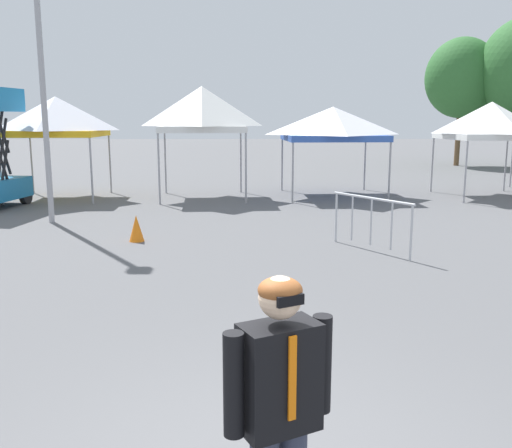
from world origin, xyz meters
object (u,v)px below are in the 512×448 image
Objects in this scene: canopy_tent_behind_left at (333,124)px; crowd_barrier_near_person at (371,213)px; person_foreground at (279,409)px; canopy_tent_far_left at (491,121)px; light_pole_near_lift at (39,39)px; tree_behind_tents_center at (462,78)px; canopy_tent_behind_right at (56,117)px; traffic_cone_lot_center at (136,228)px; canopy_tent_far_right at (202,109)px.

canopy_tent_behind_left is 8.26m from crowd_barrier_near_person.
person_foreground reaches higher than crowd_barrier_near_person.
light_pole_near_lift is at bearing -160.47° from canopy_tent_far_left.
tree_behind_tents_center is at bearing 67.98° from person_foreground.
canopy_tent_far_left is at bearing 54.42° from crowd_barrier_near_person.
person_foreground is 0.26× the size of tree_behind_tents_center.
canopy_tent_behind_right is 1.86× the size of crowd_barrier_near_person.
crowd_barrier_near_person is 4.92m from traffic_cone_lot_center.
tree_behind_tents_center is at bearing 46.03° from light_pole_near_lift.
crowd_barrier_near_person reaches higher than traffic_cone_lot_center.
canopy_tent_behind_right is at bearing -144.22° from tree_behind_tents_center.
canopy_tent_behind_left reaches higher than traffic_cone_lot_center.
canopy_tent_far_right is 2.03× the size of person_foreground.
crowd_barrier_near_person is (-0.41, -8.08, -1.66)m from canopy_tent_behind_left.
canopy_tent_far_left reaches higher than traffic_cone_lot_center.
canopy_tent_far_right is at bearing -135.65° from tree_behind_tents_center.
traffic_cone_lot_center is (-0.91, -6.65, -2.59)m from canopy_tent_far_right.
canopy_tent_behind_left is (9.00, 0.49, -0.23)m from canopy_tent_behind_right.
canopy_tent_behind_right is 14.17m from canopy_tent_far_left.
traffic_cone_lot_center is at bearing -41.13° from light_pole_near_lift.
canopy_tent_behind_left is 1.90× the size of crowd_barrier_near_person.
canopy_tent_behind_left is at bearing 3.10° from canopy_tent_behind_right.
canopy_tent_behind_right is at bearing -179.98° from canopy_tent_far_right.
canopy_tent_behind_right reaches higher than person_foreground.
canopy_tent_behind_left is at bearing 53.84° from traffic_cone_lot_center.
canopy_tent_far_right reaches higher than canopy_tent_behind_left.
light_pole_near_lift reaches higher than tree_behind_tents_center.
crowd_barrier_near_person is at bearing -114.34° from tree_behind_tents_center.
canopy_tent_behind_right is 22.10m from tree_behind_tents_center.
canopy_tent_behind_right reaches higher than crowd_barrier_near_person.
person_foreground reaches higher than traffic_cone_lot_center.
tree_behind_tents_center is at bearing 44.35° from canopy_tent_far_right.
canopy_tent_far_left is 12.64m from traffic_cone_lot_center.
tree_behind_tents_center is 3.92× the size of crowd_barrier_near_person.
canopy_tent_far_right reaches higher than canopy_tent_far_left.
canopy_tent_far_left is 9.74m from crowd_barrier_near_person.
person_foreground is 3.14× the size of traffic_cone_lot_center.
canopy_tent_far_left is (5.16, -0.28, 0.10)m from canopy_tent_behind_left.
canopy_tent_behind_right is 0.47× the size of tree_behind_tents_center.
tree_behind_tents_center is (17.84, 12.86, 2.11)m from canopy_tent_behind_right.
canopy_tent_far_right is at bearing -173.57° from canopy_tent_behind_left.
canopy_tent_behind_right is 16.90m from person_foreground.
light_pole_near_lift is 8.86m from crowd_barrier_near_person.
crowd_barrier_near_person is (8.59, -7.59, -1.89)m from canopy_tent_behind_right.
tree_behind_tents_center is at bearing 54.22° from traffic_cone_lot_center.
tree_behind_tents_center reaches higher than canopy_tent_far_right.
canopy_tent_behind_left is at bearing 176.86° from canopy_tent_far_left.
crowd_barrier_near_person is (2.26, 8.00, -0.28)m from person_foreground.
canopy_tent_behind_left reaches higher than crowd_barrier_near_person.
light_pole_near_lift reaches higher than canopy_tent_behind_right.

